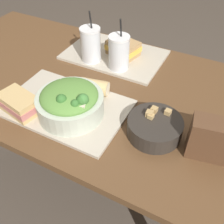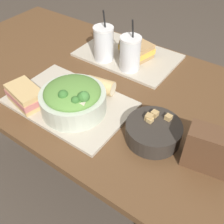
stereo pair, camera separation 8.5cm
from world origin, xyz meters
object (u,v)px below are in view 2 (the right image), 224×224
at_px(sandwich_far, 137,49).
at_px(drink_cup_red, 130,54).
at_px(salad_bowl, 73,98).
at_px(baguette_near, 101,86).
at_px(soup_bowl, 153,131).
at_px(drink_cup_dark, 104,45).
at_px(chip_bag, 209,150).
at_px(sandwich_near, 26,95).

bearing_deg(sandwich_far, drink_cup_red, -60.52).
bearing_deg(drink_cup_red, salad_bowl, -93.13).
bearing_deg(drink_cup_red, baguette_near, -90.73).
xyz_separation_m(soup_bowl, drink_cup_dark, (-0.40, 0.28, 0.05)).
height_order(soup_bowl, chip_bag, chip_bag).
relative_size(salad_bowl, baguette_near, 1.99).
relative_size(soup_bowl, baguette_near, 1.55).
height_order(soup_bowl, sandwich_near, soup_bowl).
height_order(baguette_near, chip_bag, chip_bag).
bearing_deg(chip_bag, sandwich_far, 130.17).
relative_size(salad_bowl, chip_bag, 1.62).
xyz_separation_m(soup_bowl, sandwich_far, (-0.30, 0.39, 0.01)).
bearing_deg(drink_cup_dark, sandwich_far, 45.60).
height_order(salad_bowl, soup_bowl, salad_bowl).
height_order(soup_bowl, drink_cup_red, drink_cup_red).
height_order(baguette_near, drink_cup_red, drink_cup_red).
height_order(sandwich_near, drink_cup_dark, drink_cup_dark).
bearing_deg(baguette_near, soup_bowl, -117.73).
xyz_separation_m(sandwich_near, chip_bag, (0.63, 0.12, 0.02)).
distance_m(drink_cup_red, chip_bag, 0.53).
bearing_deg(chip_bag, drink_cup_red, 137.04).
distance_m(sandwich_near, baguette_near, 0.28).
distance_m(baguette_near, chip_bag, 0.45).
relative_size(soup_bowl, drink_cup_red, 0.81).
distance_m(drink_cup_dark, drink_cup_red, 0.14).
bearing_deg(soup_bowl, salad_bowl, -169.44).
relative_size(sandwich_near, drink_cup_dark, 0.73).
bearing_deg(sandwich_far, drink_cup_dark, -120.92).
height_order(sandwich_far, drink_cup_red, drink_cup_red).
height_order(sandwich_near, baguette_near, sandwich_near).
bearing_deg(sandwich_far, salad_bowl, -74.91).
height_order(sandwich_near, chip_bag, chip_bag).
xyz_separation_m(salad_bowl, chip_bag, (0.46, 0.05, 0.00)).
distance_m(salad_bowl, drink_cup_red, 0.33).
distance_m(sandwich_far, chip_bag, 0.61).
bearing_deg(sandwich_far, sandwich_near, -93.54).
bearing_deg(chip_bag, drink_cup_dark, 143.55).
distance_m(sandwich_far, drink_cup_dark, 0.15).
bearing_deg(baguette_near, sandwich_near, 127.58).
bearing_deg(salad_bowl, soup_bowl, 10.56).
height_order(sandwich_far, chip_bag, chip_bag).
distance_m(soup_bowl, drink_cup_red, 0.39).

